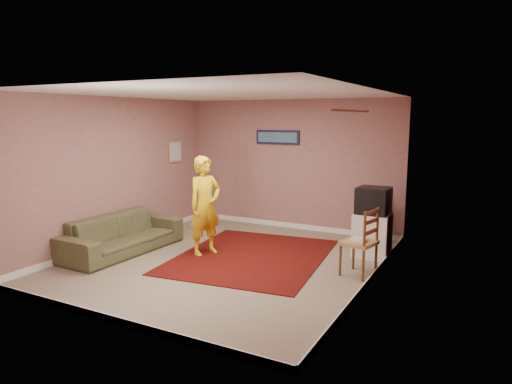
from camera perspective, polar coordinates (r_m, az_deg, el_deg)
The scene contains 26 objects.
ground at distance 7.31m, azimuth -3.61°, elevation -8.61°, with size 5.00×5.00×0.00m, color gray.
wall_back at distance 9.23m, azimuth 4.46°, elevation 3.40°, with size 4.50×0.02×2.60m, color #A7706D.
wall_front at distance 5.10m, azimuth -18.64°, elevation -1.92°, with size 4.50×0.02×2.60m, color #A7706D.
wall_left at distance 8.42m, azimuth -16.89°, elevation 2.45°, with size 0.02×5.00×2.60m, color #A7706D.
wall_right at distance 6.16m, azimuth 14.40°, elevation 0.16°, with size 0.02×5.00×2.60m, color #A7706D.
ceiling at distance 6.97m, azimuth -3.84°, elevation 12.19°, with size 4.50×5.00×0.02m, color white.
baseboard_back at distance 9.43m, azimuth 4.34°, elevation -4.18°, with size 4.50×0.02×0.10m, color white.
baseboard_front at distance 5.48m, azimuth -17.86°, elevation -14.84°, with size 4.50×0.02×0.10m, color white.
baseboard_left at distance 8.64m, azimuth -16.45°, elevation -5.81°, with size 0.02×5.00×0.10m, color white.
baseboard_right at distance 6.47m, azimuth 13.86°, elevation -10.83°, with size 0.02×5.00×0.10m, color white.
window at distance 5.28m, azimuth 12.09°, elevation 0.39°, with size 0.01×1.10×1.50m, color black.
curtain_sheer at distance 5.17m, azimuth 11.40°, elevation -2.01°, with size 0.01×0.75×2.10m, color white.
curtain_floral at distance 5.84m, azimuth 13.24°, elevation -0.79°, with size 0.01×0.35×2.10m, color beige.
curtain_rod at distance 5.23m, azimuth 11.95°, elevation 9.89°, with size 0.02×0.02×1.40m, color brown.
picture_back at distance 9.28m, azimuth 2.71°, elevation 6.85°, with size 0.95×0.04×0.28m.
picture_left at distance 9.57m, azimuth -10.05°, elevation 5.00°, with size 0.04×0.38×0.42m.
area_rug at distance 7.53m, azimuth -0.51°, elevation -8.00°, with size 2.27×2.84×0.02m, color black.
tv_cabinet at distance 7.69m, azimuth 14.31°, elevation -5.23°, with size 0.56×0.51×0.71m, color white.
crt_tv at distance 7.57m, azimuth 14.45°, elevation -1.04°, with size 0.53×0.47×0.43m.
chair_a at distance 8.52m, azimuth 14.27°, elevation -2.58°, with size 0.45×0.44×0.48m.
dvd_player at distance 8.53m, azimuth 14.25°, elevation -2.93°, with size 0.39×0.28×0.07m, color silver.
blue_throw at distance 8.49m, azimuth 14.31°, elevation -1.44°, with size 0.37×0.05×0.38m, color #88BBDE.
chair_b at distance 6.68m, azimuth 12.76°, elevation -5.17°, with size 0.51×0.53×0.54m.
game_console at distance 6.70m, azimuth 12.74°, elevation -5.81°, with size 0.21×0.15×0.04m, color white.
sofa at distance 8.00m, azimuth -16.30°, elevation -5.06°, with size 2.16×0.84×0.63m, color brown.
person at distance 7.52m, azimuth -6.37°, elevation -1.72°, with size 0.60×0.39×1.63m, color yellow.
Camera 1 is at (3.66, -5.92, 2.25)m, focal length 32.00 mm.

